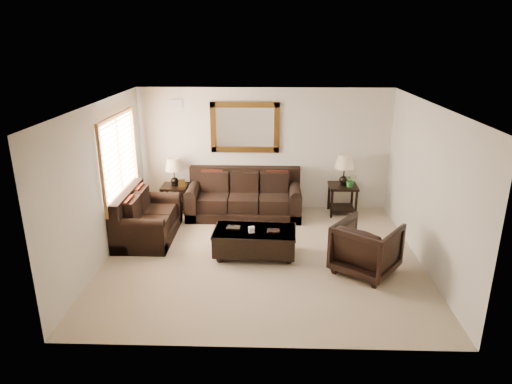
{
  "coord_description": "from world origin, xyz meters",
  "views": [
    {
      "loc": [
        0.12,
        -7.31,
        3.73
      ],
      "look_at": [
        -0.13,
        0.6,
        1.01
      ],
      "focal_mm": 32.0,
      "sensor_mm": 36.0,
      "label": 1
    }
  ],
  "objects_px": {
    "end_table_left": "(174,177)",
    "coffee_table": "(255,240)",
    "sofa": "(244,199)",
    "armchair": "(366,245)",
    "end_table_right": "(344,176)",
    "loveseat": "(145,220)"
  },
  "relations": [
    {
      "from": "loveseat",
      "to": "end_table_left",
      "type": "xyz_separation_m",
      "value": [
        0.32,
        1.4,
        0.45
      ]
    },
    {
      "from": "loveseat",
      "to": "end_table_right",
      "type": "bearing_deg",
      "value": -71.1
    },
    {
      "from": "end_table_left",
      "to": "coffee_table",
      "type": "xyz_separation_m",
      "value": [
        1.84,
        -2.13,
        -0.49
      ]
    },
    {
      "from": "armchair",
      "to": "loveseat",
      "type": "bearing_deg",
      "value": 19.44
    },
    {
      "from": "sofa",
      "to": "loveseat",
      "type": "distance_m",
      "value": 2.24
    },
    {
      "from": "loveseat",
      "to": "end_table_right",
      "type": "distance_m",
      "value": 4.27
    },
    {
      "from": "end_table_left",
      "to": "armchair",
      "type": "distance_m",
      "value": 4.56
    },
    {
      "from": "loveseat",
      "to": "coffee_table",
      "type": "distance_m",
      "value": 2.28
    },
    {
      "from": "sofa",
      "to": "end_table_left",
      "type": "xyz_separation_m",
      "value": [
        -1.54,
        0.16,
        0.44
      ]
    },
    {
      "from": "end_table_right",
      "to": "armchair",
      "type": "relative_size",
      "value": 1.4
    },
    {
      "from": "end_table_right",
      "to": "coffee_table",
      "type": "xyz_separation_m",
      "value": [
        -1.85,
        -2.1,
        -0.56
      ]
    },
    {
      "from": "coffee_table",
      "to": "armchair",
      "type": "xyz_separation_m",
      "value": [
        1.85,
        -0.53,
        0.17
      ]
    },
    {
      "from": "armchair",
      "to": "coffee_table",
      "type": "bearing_deg",
      "value": 20.88
    },
    {
      "from": "end_table_right",
      "to": "coffee_table",
      "type": "distance_m",
      "value": 2.86
    },
    {
      "from": "coffee_table",
      "to": "armchair",
      "type": "bearing_deg",
      "value": -13.17
    },
    {
      "from": "end_table_left",
      "to": "end_table_right",
      "type": "xyz_separation_m",
      "value": [
        3.69,
        -0.02,
        0.07
      ]
    },
    {
      "from": "sofa",
      "to": "armchair",
      "type": "xyz_separation_m",
      "value": [
        2.15,
        -2.5,
        0.12
      ]
    },
    {
      "from": "coffee_table",
      "to": "end_table_left",
      "type": "bearing_deg",
      "value": 133.72
    },
    {
      "from": "end_table_left",
      "to": "sofa",
      "type": "bearing_deg",
      "value": -5.93
    },
    {
      "from": "sofa",
      "to": "end_table_right",
      "type": "height_order",
      "value": "end_table_right"
    },
    {
      "from": "sofa",
      "to": "end_table_left",
      "type": "distance_m",
      "value": 1.61
    },
    {
      "from": "sofa",
      "to": "coffee_table",
      "type": "height_order",
      "value": "sofa"
    }
  ]
}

